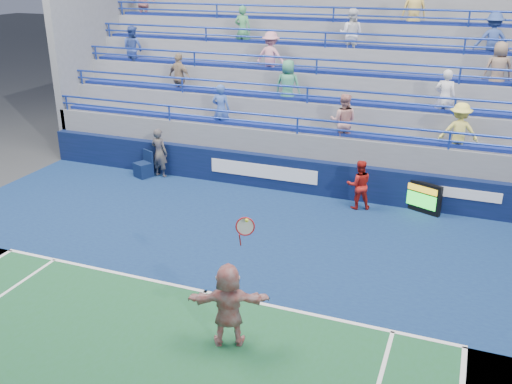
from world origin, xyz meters
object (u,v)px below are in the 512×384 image
at_px(tennis_player, 229,305).
at_px(line_judge, 159,153).
at_px(serve_speed_board, 419,197).
at_px(judge_chair, 144,169).
at_px(ball_girl, 359,185).

distance_m(tennis_player, line_judge, 9.64).
height_order(serve_speed_board, line_judge, line_judge).
bearing_deg(judge_chair, ball_girl, -0.47).
height_order(line_judge, ball_girl, line_judge).
distance_m(judge_chair, line_judge, 0.79).
xyz_separation_m(serve_speed_board, judge_chair, (-9.07, -0.36, -0.17)).
height_order(judge_chair, tennis_player, tennis_player).
distance_m(serve_speed_board, ball_girl, 1.78).
relative_size(serve_speed_board, tennis_player, 0.47).
bearing_deg(tennis_player, serve_speed_board, 70.93).
height_order(tennis_player, ball_girl, tennis_player).
bearing_deg(ball_girl, serve_speed_board, 172.15).
height_order(tennis_player, line_judge, tennis_player).
relative_size(judge_chair, line_judge, 0.54).
bearing_deg(tennis_player, line_judge, 127.62).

